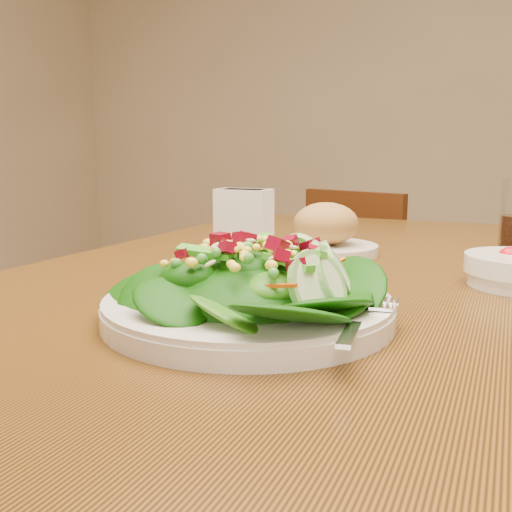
% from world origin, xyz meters
% --- Properties ---
extents(dining_table, '(0.90, 1.40, 0.75)m').
position_xyz_m(dining_table, '(0.00, 0.00, 0.65)').
color(dining_table, brown).
rests_on(dining_table, ground_plane).
extents(chair_far, '(0.48, 0.48, 0.81)m').
position_xyz_m(chair_far, '(-0.17, 1.01, 0.43)').
color(chair_far, '#3A1D09').
rests_on(chair_far, ground_plane).
extents(salad_plate, '(0.30, 0.30, 0.09)m').
position_xyz_m(salad_plate, '(0.00, -0.29, 0.78)').
color(salad_plate, silver).
rests_on(salad_plate, dining_table).
extents(bread_plate, '(0.18, 0.18, 0.09)m').
position_xyz_m(bread_plate, '(-0.05, 0.12, 0.79)').
color(bread_plate, silver).
rests_on(bread_plate, dining_table).
extents(napkin_holder, '(0.09, 0.05, 0.11)m').
position_xyz_m(napkin_holder, '(-0.16, 0.03, 0.81)').
color(napkin_holder, white).
rests_on(napkin_holder, dining_table).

